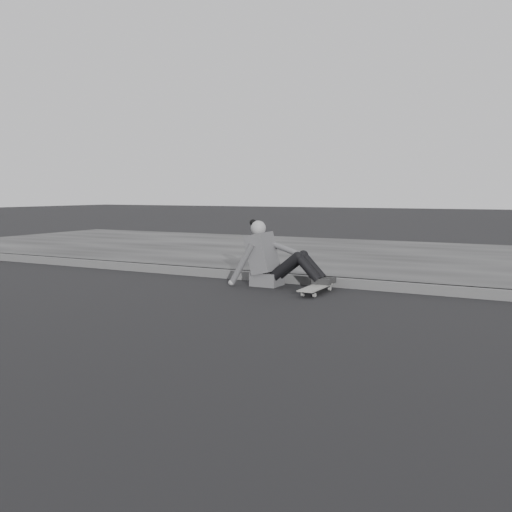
{
  "coord_description": "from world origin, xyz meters",
  "views": [
    {
      "loc": [
        0.17,
        -4.47,
        1.23
      ],
      "look_at": [
        -2.83,
        1.34,
        0.5
      ],
      "focal_mm": 40.0,
      "sensor_mm": 36.0,
      "label": 1
    }
  ],
  "objects": [
    {
      "name": "skateboard",
      "position": [
        -2.33,
        1.99,
        0.07
      ],
      "size": [
        0.2,
        0.78,
        0.09
      ],
      "color": "gray",
      "rests_on": "ground"
    },
    {
      "name": "seated_woman",
      "position": [
        -3.06,
        2.23,
        0.36
      ],
      "size": [
        1.38,
        0.46,
        0.88
      ],
      "color": "#4B4B4E",
      "rests_on": "ground"
    }
  ]
}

